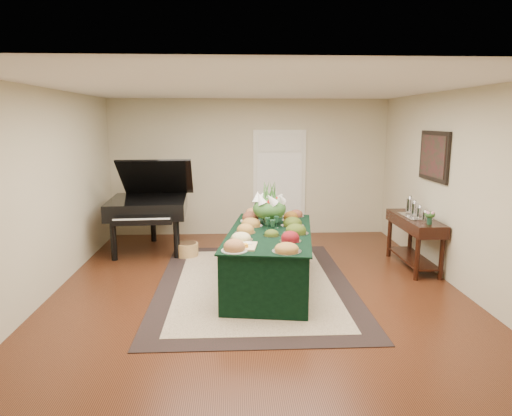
{
  "coord_description": "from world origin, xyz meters",
  "views": [
    {
      "loc": [
        -0.31,
        -6.09,
        2.28
      ],
      "look_at": [
        0.0,
        0.3,
        1.05
      ],
      "focal_mm": 32.0,
      "sensor_mm": 36.0,
      "label": 1
    }
  ],
  "objects_px": {
    "buffet_table": "(270,259)",
    "floral_centerpiece": "(269,204)",
    "mahogany_sideboard": "(415,229)",
    "grand_piano": "(149,206)"
  },
  "relations": [
    {
      "from": "buffet_table",
      "to": "grand_piano",
      "type": "bearing_deg",
      "value": 136.43
    },
    {
      "from": "buffet_table",
      "to": "floral_centerpiece",
      "type": "height_order",
      "value": "floral_centerpiece"
    },
    {
      "from": "buffet_table",
      "to": "floral_centerpiece",
      "type": "xyz_separation_m",
      "value": [
        0.02,
        0.42,
        0.69
      ]
    },
    {
      "from": "buffet_table",
      "to": "floral_centerpiece",
      "type": "bearing_deg",
      "value": 86.79
    },
    {
      "from": "buffet_table",
      "to": "grand_piano",
      "type": "distance_m",
      "value": 2.77
    },
    {
      "from": "grand_piano",
      "to": "mahogany_sideboard",
      "type": "height_order",
      "value": "grand_piano"
    },
    {
      "from": "floral_centerpiece",
      "to": "mahogany_sideboard",
      "type": "distance_m",
      "value": 2.36
    },
    {
      "from": "mahogany_sideboard",
      "to": "floral_centerpiece",
      "type": "bearing_deg",
      "value": -172.62
    },
    {
      "from": "buffet_table",
      "to": "mahogany_sideboard",
      "type": "distance_m",
      "value": 2.44
    },
    {
      "from": "buffet_table",
      "to": "mahogany_sideboard",
      "type": "height_order",
      "value": "mahogany_sideboard"
    }
  ]
}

